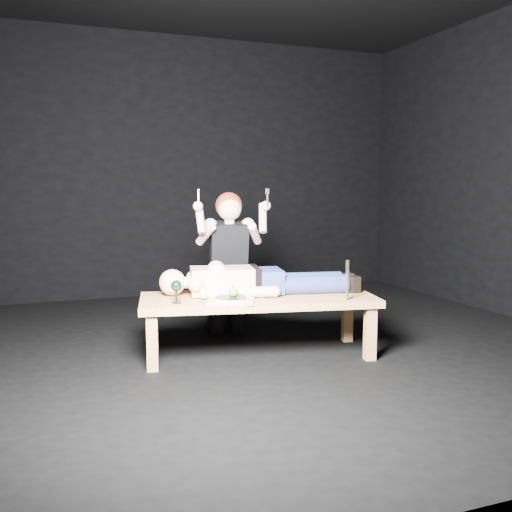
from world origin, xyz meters
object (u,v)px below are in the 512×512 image
object	(u,v)px
kneeling_woman	(228,262)
goblet	(176,292)
lying_man	(262,277)
carving_knife	(347,280)
table	(258,326)
serving_tray	(231,301)

from	to	relation	value
kneeling_woman	goblet	size ratio (longest dim) A/B	7.60
lying_man	kneeling_woman	size ratio (longest dim) A/B	1.33
lying_man	carving_knife	bearing A→B (deg)	-32.64
kneeling_woman	lying_man	bearing A→B (deg)	-69.94
kneeling_woman	carving_knife	distance (m)	1.18
table	kneeling_woman	world-z (taller)	kneeling_woman
goblet	carving_knife	xyz separation A→B (m)	(1.19, -0.32, 0.06)
goblet	carving_knife	bearing A→B (deg)	-15.20
lying_man	carving_knife	xyz separation A→B (m)	(0.48, -0.47, 0.02)
table	goblet	xyz separation A→B (m)	(-0.63, -0.03, 0.31)
table	lying_man	world-z (taller)	lying_man
table	kneeling_woman	bearing A→B (deg)	103.71
serving_tray	goblet	world-z (taller)	goblet
serving_tray	carving_knife	xyz separation A→B (m)	(0.82, -0.21, 0.14)
lying_man	kneeling_woman	world-z (taller)	kneeling_woman
serving_tray	goblet	distance (m)	0.39
table	lying_man	bearing A→B (deg)	67.13
serving_tray	carving_knife	bearing A→B (deg)	-14.49
kneeling_woman	carving_knife	world-z (taller)	kneeling_woman
lying_man	serving_tray	xyz separation A→B (m)	(-0.34, -0.25, -0.12)
kneeling_woman	serving_tray	bearing A→B (deg)	-96.67
goblet	table	bearing A→B (deg)	3.06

